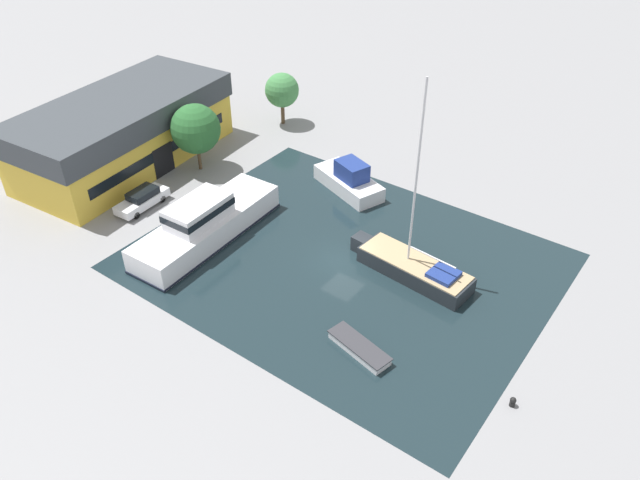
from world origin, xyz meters
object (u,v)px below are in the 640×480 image
(quay_tree_by_water, at_px, (282,90))
(small_dinghy, at_px, (359,348))
(cabin_boat, at_px, (349,180))
(parked_car, at_px, (142,199))
(warehouse_building, at_px, (123,131))
(quay_tree_near_building, at_px, (196,129))
(sailboat_moored, at_px, (412,267))
(motor_cruiser, at_px, (205,224))

(quay_tree_by_water, bearing_deg, small_dinghy, -132.72)
(small_dinghy, relative_size, cabin_boat, 0.64)
(parked_car, relative_size, cabin_boat, 0.67)
(warehouse_building, height_order, cabin_boat, warehouse_building)
(warehouse_building, distance_m, cabin_boat, 21.18)
(quay_tree_near_building, height_order, sailboat_moored, sailboat_moored)
(small_dinghy, bearing_deg, warehouse_building, -91.31)
(quay_tree_near_building, height_order, parked_car, quay_tree_near_building)
(motor_cruiser, height_order, small_dinghy, motor_cruiser)
(sailboat_moored, bearing_deg, quay_tree_by_water, 64.19)
(warehouse_building, height_order, sailboat_moored, sailboat_moored)
(quay_tree_near_building, distance_m, motor_cruiser, 11.42)
(cabin_boat, bearing_deg, motor_cruiser, 178.14)
(motor_cruiser, bearing_deg, quay_tree_by_water, -69.81)
(quay_tree_by_water, xyz_separation_m, parked_car, (-19.36, -0.71, -2.81))
(motor_cruiser, bearing_deg, small_dinghy, 167.00)
(quay_tree_by_water, distance_m, cabin_boat, 14.99)
(small_dinghy, bearing_deg, motor_cruiser, -88.07)
(parked_car, height_order, small_dinghy, parked_car)
(parked_car, bearing_deg, sailboat_moored, -170.02)
(warehouse_building, distance_m, small_dinghy, 31.80)
(warehouse_building, distance_m, quay_tree_by_water, 16.26)
(small_dinghy, xyz_separation_m, cabin_boat, (15.44, 11.24, 0.72))
(warehouse_building, relative_size, small_dinghy, 4.57)
(sailboat_moored, xyz_separation_m, motor_cruiser, (-5.48, 15.07, 0.58))
(parked_car, relative_size, sailboat_moored, 0.33)
(sailboat_moored, distance_m, cabin_boat, 12.34)
(small_dinghy, distance_m, cabin_boat, 19.12)
(quay_tree_by_water, height_order, sailboat_moored, sailboat_moored)
(warehouse_building, distance_m, sailboat_moored, 29.81)
(sailboat_moored, height_order, motor_cruiser, sailboat_moored)
(quay_tree_near_building, xyz_separation_m, motor_cruiser, (-7.48, -8.20, -2.67))
(sailboat_moored, height_order, cabin_boat, sailboat_moored)
(sailboat_moored, relative_size, cabin_boat, 2.02)
(small_dinghy, bearing_deg, parked_car, -84.96)
(sailboat_moored, bearing_deg, small_dinghy, -167.62)
(sailboat_moored, relative_size, small_dinghy, 3.18)
(quay_tree_by_water, distance_m, parked_car, 19.58)
(quay_tree_near_building, distance_m, small_dinghy, 26.76)
(warehouse_building, relative_size, quay_tree_by_water, 3.96)
(cabin_boat, bearing_deg, sailboat_moored, -104.82)
(sailboat_moored, bearing_deg, parked_car, 108.75)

